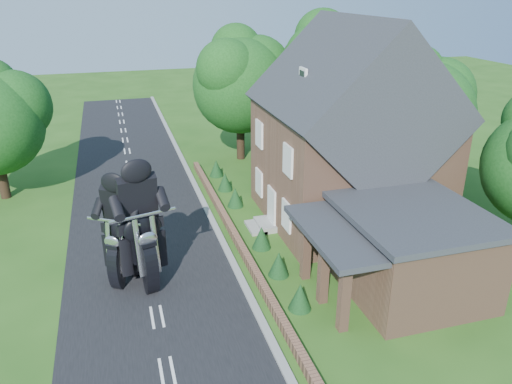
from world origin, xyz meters
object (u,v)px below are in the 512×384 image
object	(u,v)px
garden_wall	(236,237)
motorcycle_lead	(144,267)
annex	(407,249)
motorcycle_follow	(125,265)
house	(349,139)

from	to	relation	value
garden_wall	motorcycle_lead	xyz separation A→B (m)	(-4.50, -2.61, 0.62)
annex	motorcycle_lead	bearing A→B (deg)	162.42
motorcycle_follow	annex	bearing A→B (deg)	-167.08
motorcycle_follow	motorcycle_lead	bearing A→B (deg)	176.68
garden_wall	house	size ratio (longest dim) A/B	2.15
garden_wall	house	xyz separation A→B (m)	(6.19, 1.00, 4.14)
garden_wall	house	bearing A→B (deg)	9.17
motorcycle_follow	house	bearing A→B (deg)	-133.04
garden_wall	motorcycle_follow	size ratio (longest dim) A/B	14.06
annex	motorcycle_follow	bearing A→B (deg)	161.03
house	annex	xyz separation A→B (m)	(-0.62, -6.80, -2.58)
garden_wall	annex	distance (m)	8.19
garden_wall	motorcycle_follow	distance (m)	5.67
motorcycle_lead	motorcycle_follow	xyz separation A→B (m)	(-0.75, 0.53, -0.10)
garden_wall	motorcycle_follow	xyz separation A→B (m)	(-5.25, -2.08, 0.53)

